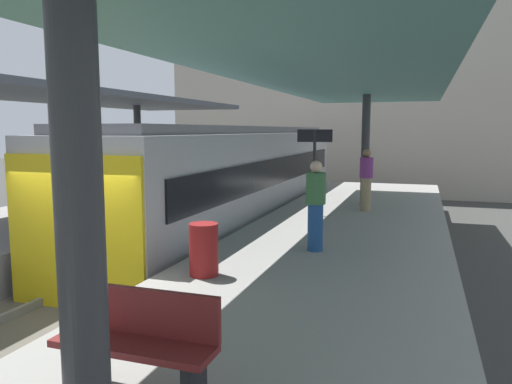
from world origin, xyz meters
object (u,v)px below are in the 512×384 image
platform_bench (138,338)px  passenger_near_bench (366,179)px  commuter_train (237,178)px  platform_sign (315,152)px  passenger_mid_platform (316,204)px  litter_bin (204,250)px

platform_bench → passenger_near_bench: 10.15m
commuter_train → passenger_near_bench: 4.00m
platform_sign → passenger_near_bench: bearing=42.7°
commuter_train → platform_bench: bearing=-73.3°
commuter_train → passenger_mid_platform: (3.59, -5.39, 0.13)m
platform_sign → passenger_near_bench: platform_sign is taller
platform_bench → passenger_near_bench: size_ratio=0.83×
commuter_train → platform_sign: 3.34m
platform_sign → commuter_train: bearing=149.1°
commuter_train → platform_sign: (2.76, -1.66, 0.90)m
platform_bench → litter_bin: 3.34m
passenger_mid_platform → litter_bin: bearing=-121.8°
commuter_train → litter_bin: bearing=-72.8°
passenger_near_bench → platform_bench: bearing=-94.4°
commuter_train → passenger_near_bench: commuter_train is taller
passenger_near_bench → passenger_mid_platform: passenger_near_bench is taller
litter_bin → commuter_train: bearing=107.2°
commuter_train → litter_bin: (2.31, -7.44, -0.33)m
commuter_train → platform_sign: size_ratio=6.83×
platform_sign → litter_bin: platform_sign is taller
platform_bench → platform_sign: platform_sign is taller
passenger_near_bench → litter_bin: bearing=-103.5°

